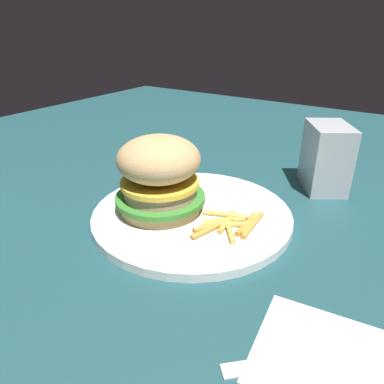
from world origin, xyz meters
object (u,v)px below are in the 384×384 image
(fork, at_px, (323,354))
(sandwich, at_px, (159,175))
(fries_pile, at_px, (230,224))
(napkin, at_px, (321,356))
(plate, at_px, (192,215))
(napkin_dispenser, at_px, (326,157))

(fork, bearing_deg, sandwich, -113.14)
(fries_pile, distance_m, napkin, 0.20)
(plate, distance_m, fork, 0.26)
(sandwich, distance_m, fork, 0.29)
(sandwich, bearing_deg, napkin, 66.56)
(sandwich, xyz_separation_m, napkin, (0.11, 0.26, -0.07))
(fries_pile, bearing_deg, napkin, 50.78)
(sandwich, relative_size, napkin, 1.15)
(plate, relative_size, sandwich, 2.22)
(plate, height_order, fries_pile, fries_pile)
(plate, relative_size, napkin, 2.55)
(plate, bearing_deg, fries_pile, 84.66)
(fries_pile, xyz_separation_m, fork, (0.13, 0.16, -0.01))
(sandwich, xyz_separation_m, fork, (0.11, 0.26, -0.06))
(fries_pile, bearing_deg, plate, -95.34)
(sandwich, height_order, fork, sandwich)
(plate, height_order, sandwich, sandwich)
(plate, distance_m, sandwich, 0.07)
(fries_pile, bearing_deg, sandwich, -81.98)
(napkin, bearing_deg, napkin_dispenser, -164.25)
(napkin, height_order, napkin_dispenser, napkin_dispenser)
(napkin, bearing_deg, fork, 133.76)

